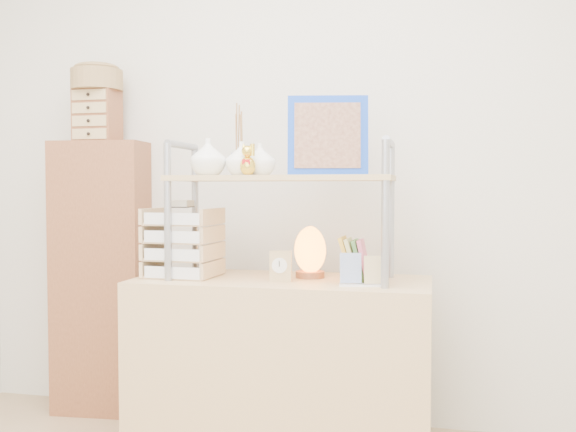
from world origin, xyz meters
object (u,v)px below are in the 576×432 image
desk (282,370)px  cabinet (102,277)px  letter_tray (182,246)px  salt_lamp (310,251)px

desk → cabinet: 1.12m
desk → letter_tray: 0.66m
desk → cabinet: bearing=160.0°
salt_lamp → desk: bearing=-147.0°
letter_tray → salt_lamp: (0.53, 0.10, -0.02)m
cabinet → letter_tray: 0.75m
letter_tray → salt_lamp: size_ratio=1.51×
cabinet → desk: bearing=-24.7°
cabinet → letter_tray: bearing=-38.6°
letter_tray → salt_lamp: 0.54m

